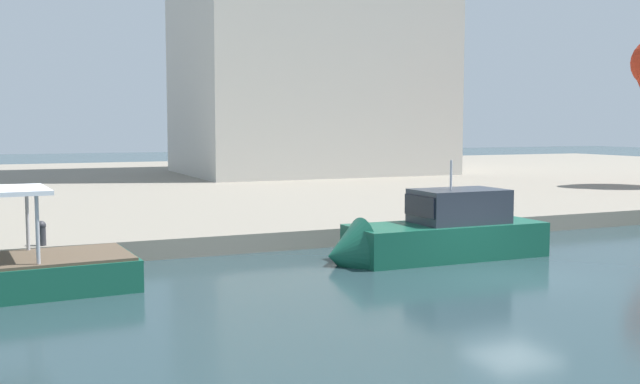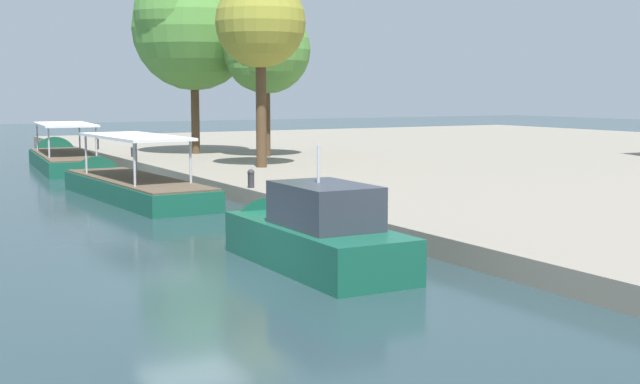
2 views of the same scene
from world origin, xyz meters
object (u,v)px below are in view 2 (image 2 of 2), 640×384
(mooring_bollard_2, at_px, (251,178))
(tree_0, at_px, (190,27))
(tree_2, at_px, (264,53))
(motor_yacht_2, at_px, (307,242))
(mooring_bollard_1, at_px, (97,143))
(tour_boat_0, at_px, (64,162))
(tour_boat_1, at_px, (128,190))
(mooring_bollard_0, at_px, (133,151))
(tree_1, at_px, (259,25))

(mooring_bollard_2, height_order, tree_0, tree_0)
(mooring_bollard_2, relative_size, tree_2, 0.09)
(motor_yacht_2, relative_size, mooring_bollard_1, 9.86)
(motor_yacht_2, bearing_deg, tour_boat_0, -0.43)
(tree_0, bearing_deg, tour_boat_1, -29.92)
(tour_boat_0, xyz_separation_m, mooring_bollard_2, (21.19, 3.26, 0.75))
(mooring_bollard_0, height_order, mooring_bollard_2, mooring_bollard_2)
(mooring_bollard_1, distance_m, tree_2, 15.19)
(mooring_bollard_2, xyz_separation_m, tree_1, (-8.64, 4.43, 7.15))
(motor_yacht_2, height_order, mooring_bollard_2, motor_yacht_2)
(tour_boat_1, distance_m, tree_0, 19.56)
(tour_boat_1, bearing_deg, motor_yacht_2, 177.09)
(tour_boat_0, distance_m, tree_2, 14.30)
(mooring_bollard_0, relative_size, tree_2, 0.07)
(tour_boat_0, xyz_separation_m, tree_1, (12.55, 7.69, 7.90))
(mooring_bollard_2, xyz_separation_m, tree_2, (-15.38, 7.92, 6.02))
(mooring_bollard_1, relative_size, mooring_bollard_2, 1.00)
(mooring_bollard_0, xyz_separation_m, mooring_bollard_2, (19.11, -0.55, 0.08))
(tree_1, distance_m, tree_2, 7.67)
(tour_boat_0, height_order, tree_0, tree_0)
(mooring_bollard_2, distance_m, tree_2, 18.32)
(mooring_bollard_1, bearing_deg, tree_2, 32.91)
(motor_yacht_2, bearing_deg, mooring_bollard_1, -5.51)
(tour_boat_0, bearing_deg, tree_2, -112.40)
(motor_yacht_2, height_order, mooring_bollard_0, motor_yacht_2)
(mooring_bollard_1, xyz_separation_m, tree_2, (11.71, 7.58, 6.02))
(tree_0, bearing_deg, motor_yacht_2, -15.06)
(tree_0, bearing_deg, mooring_bollard_1, -148.18)
(mooring_bollard_1, distance_m, mooring_bollard_2, 27.10)
(mooring_bollard_1, relative_size, tree_2, 0.08)
(mooring_bollard_0, bearing_deg, tour_boat_1, -17.35)
(tour_boat_1, bearing_deg, tour_boat_0, -5.77)
(mooring_bollard_1, bearing_deg, tree_0, 31.82)
(motor_yacht_2, xyz_separation_m, mooring_bollard_1, (-39.29, 4.18, 0.49))
(tour_boat_0, relative_size, mooring_bollard_0, 20.69)
(tour_boat_0, height_order, tour_boat_1, tour_boat_1)
(motor_yacht_2, xyz_separation_m, tree_0, (-32.10, 8.64, 8.30))
(tour_boat_0, distance_m, mooring_bollard_1, 6.95)
(mooring_bollard_0, distance_m, mooring_bollard_1, 7.99)
(tree_0, height_order, tree_2, tree_0)
(mooring_bollard_2, bearing_deg, tour_boat_0, -171.26)
(mooring_bollard_0, distance_m, tree_2, 10.27)
(mooring_bollard_2, bearing_deg, mooring_bollard_1, 179.28)
(mooring_bollard_0, relative_size, tree_1, 0.06)
(mooring_bollard_2, distance_m, tree_1, 12.06)
(tour_boat_1, height_order, tree_2, tree_2)
(tour_boat_1, height_order, mooring_bollard_1, tour_boat_1)
(tree_1, bearing_deg, mooring_bollard_0, -159.64)
(mooring_bollard_1, bearing_deg, tour_boat_0, -31.37)
(motor_yacht_2, height_order, tree_1, tree_1)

